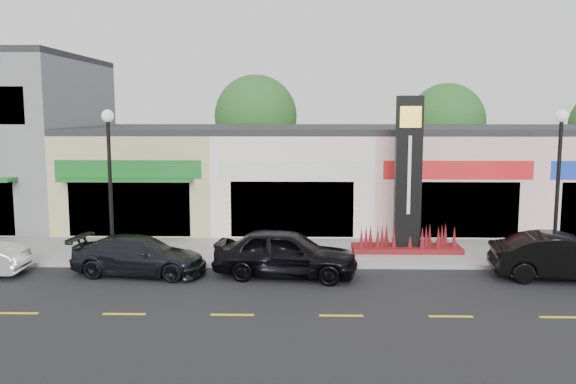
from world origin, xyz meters
name	(u,v)px	position (x,y,z in m)	size (l,w,h in m)	color
ground	(335,285)	(0.00, 0.00, 0.00)	(120.00, 120.00, 0.00)	black
sidewalk	(329,252)	(0.00, 4.35, 0.07)	(52.00, 4.30, 0.15)	gray
curb	(332,266)	(0.00, 2.10, 0.07)	(52.00, 0.20, 0.15)	gray
shop_beige	(156,174)	(-8.50, 11.46, 2.40)	(7.00, 10.85, 4.80)	#C4B87D
shop_cream	(294,174)	(-1.50, 11.47, 2.40)	(7.00, 10.01, 4.80)	white
shop_pink_w	(433,174)	(5.50, 11.47, 2.40)	(7.00, 10.01, 4.80)	beige
shop_pink_e	(573,175)	(12.50, 11.47, 2.40)	(7.00, 10.01, 4.80)	beige
tree_rear_west	(256,116)	(-4.00, 19.50, 5.22)	(5.20, 5.20, 7.83)	#382619
tree_rear_mid	(447,122)	(8.00, 19.50, 4.88)	(4.80, 4.80, 7.29)	#382619
lamp_west_near	(110,170)	(-8.00, 2.50, 3.48)	(0.44, 0.44, 5.47)	black
lamp_east_near	(559,171)	(8.00, 2.50, 3.48)	(0.44, 0.44, 5.47)	black
pylon_sign	(408,197)	(3.00, 4.20, 2.27)	(4.20, 1.30, 6.00)	#530E15
car_dark_sedan	(139,256)	(-6.64, 1.09, 0.67)	(4.61, 1.87, 1.34)	black
car_black_sedan	(286,253)	(-1.62, 0.93, 0.82)	(4.83, 1.94, 1.65)	black
car_black_conv	(564,257)	(7.61, 0.74, 0.77)	(4.69, 1.63, 1.54)	black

